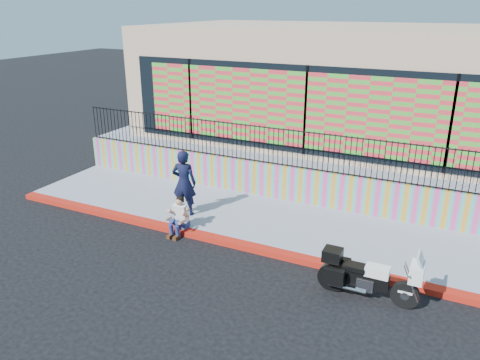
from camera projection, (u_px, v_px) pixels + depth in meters
The scene contains 10 objects.
ground at pixel (249, 249), 12.14m from camera, with size 90.00×90.00×0.00m, color black.
red_curb at pixel (249, 247), 12.12m from camera, with size 16.00×0.30×0.15m, color red.
sidewalk at pixel (273, 222), 13.51m from camera, with size 16.00×3.00×0.15m, color #9197AE.
mural_wall at pixel (293, 184), 14.63m from camera, with size 16.00×0.20×1.10m, color #ED3E8C.
metal_fence at pixel (295, 149), 14.23m from camera, with size 15.80×0.04×1.20m, color black, non-canonical shape.
elevated_platform at pixel (336, 145), 18.95m from camera, with size 16.00×10.00×1.25m, color #9197AE.
storefront_building at pixel (340, 81), 17.85m from camera, with size 14.00×8.06×4.00m.
police_motorcycle at pixel (367, 275), 9.97m from camera, with size 2.13×0.70×1.33m.
police_officer at pixel (184, 183), 13.52m from camera, with size 0.71×0.47×1.96m, color black.
seated_man at pixel (178, 220), 12.78m from camera, with size 0.54×0.71×1.06m.
Camera 1 is at (4.48, -9.76, 5.96)m, focal length 35.00 mm.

